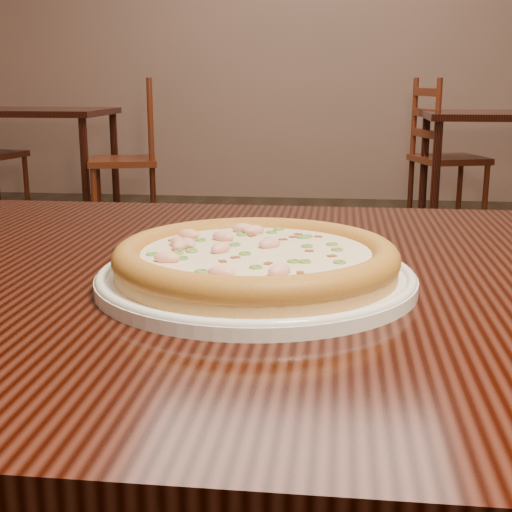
# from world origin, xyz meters

# --- Properties ---
(hero_table) EXTENTS (1.20, 0.80, 0.75)m
(hero_table) POSITION_xyz_m (0.31, -0.54, 0.65)
(hero_table) COLOR black
(hero_table) RESTS_ON ground
(plate) EXTENTS (0.31, 0.31, 0.02)m
(plate) POSITION_xyz_m (0.19, -0.59, 0.76)
(plate) COLOR white
(plate) RESTS_ON hero_table
(pizza) EXTENTS (0.27, 0.27, 0.03)m
(pizza) POSITION_xyz_m (0.19, -0.59, 0.78)
(pizza) COLOR tan
(pizza) RESTS_ON plate
(bg_table_left) EXTENTS (1.00, 0.70, 0.75)m
(bg_table_left) POSITION_xyz_m (-1.77, 3.34, 0.65)
(bg_table_left) COLOR black
(bg_table_left) RESTS_ON ground
(bg_table_right) EXTENTS (1.00, 0.70, 0.75)m
(bg_table_right) POSITION_xyz_m (1.27, 3.24, 0.65)
(bg_table_right) COLOR black
(bg_table_right) RESTS_ON ground
(chair_b) EXTENTS (0.51, 0.51, 0.95)m
(chair_b) POSITION_xyz_m (-1.06, 3.20, 0.44)
(chair_b) COLOR #4F2416
(chair_b) RESTS_ON ground
(chair_c) EXTENTS (0.53, 0.53, 0.95)m
(chair_c) POSITION_xyz_m (0.92, 3.53, 0.44)
(chair_c) COLOR #4F2416
(chair_c) RESTS_ON ground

